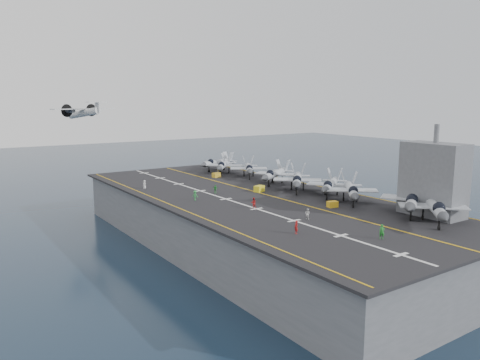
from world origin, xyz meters
TOP-DOWN VIEW (x-y plane):
  - ground at (0.00, 0.00)m, footprint 500.00×500.00m
  - hull at (0.00, 0.00)m, footprint 36.00×90.00m
  - flight_deck at (0.00, 0.00)m, footprint 38.00×92.00m
  - foul_line at (3.00, 0.00)m, footprint 0.35×90.00m
  - landing_centerline at (-6.00, 0.00)m, footprint 0.50×90.00m
  - deck_edge_port at (-17.00, 0.00)m, footprint 0.25×90.00m
  - deck_edge_stbd at (18.50, 0.00)m, footprint 0.25×90.00m
  - island_superstructure at (15.00, -30.00)m, footprint 5.00×10.00m
  - fighter_jet_0 at (11.14, -32.97)m, footprint 18.22×18.10m
  - fighter_jet_1 at (13.20, -27.87)m, footprint 19.20×17.38m
  - fighter_jet_2 at (11.34, -15.88)m, footprint 16.98×17.38m
  - fighter_jet_3 at (12.62, -9.26)m, footprint 16.94×15.87m
  - fighter_jet_4 at (10.57, -1.72)m, footprint 17.51×17.82m
  - fighter_jet_5 at (12.18, 7.74)m, footprint 17.19×15.53m
  - fighter_jet_6 at (12.78, 18.94)m, footprint 15.08×16.42m
  - fighter_jet_7 at (10.58, 27.16)m, footprint 16.12×16.40m
  - fighter_jet_8 at (12.54, 33.32)m, footprint 15.47×12.81m
  - tow_cart_a at (5.92, -16.53)m, footprint 2.00×1.52m
  - tow_cart_b at (3.69, 2.33)m, footprint 2.47×2.01m
  - tow_cart_c at (6.06, 23.32)m, footprint 2.14×1.59m
  - crew_1 at (-10.53, -25.71)m, footprint 1.00×1.30m
  - crew_2 at (-6.09, -9.21)m, footprint 1.34×1.13m
  - crew_3 at (-11.38, 2.43)m, footprint 1.21×1.34m
  - crew_4 at (-4.63, 6.21)m, footprint 1.20×0.96m
  - crew_5 at (-14.61, 19.09)m, footprint 0.76×1.13m
  - crew_6 at (-2.49, -34.20)m, footprint 1.46×1.40m
  - crew_7 at (-3.57, -20.38)m, footprint 1.02×1.24m
  - transport_plane at (-14.23, 62.65)m, footprint 23.51×19.67m

SIDE VIEW (x-z plane):
  - ground at x=0.00m, z-range 0.00..0.00m
  - hull at x=0.00m, z-range 0.00..10.00m
  - flight_deck at x=0.00m, z-range 10.00..10.40m
  - foul_line at x=3.00m, z-range 10.41..10.43m
  - landing_centerline at x=-6.00m, z-range 10.41..10.43m
  - deck_edge_port at x=-17.00m, z-range 10.41..10.43m
  - deck_edge_stbd at x=18.50m, z-range 10.41..10.43m
  - tow_cart_a at x=5.92m, z-range 10.40..11.48m
  - tow_cart_c at x=6.06m, z-range 10.40..11.56m
  - tow_cart_b at x=3.69m, z-range 10.40..11.68m
  - crew_4 at x=-4.63m, z-range 10.40..12.15m
  - crew_7 at x=-3.57m, z-range 10.40..12.17m
  - crew_3 at x=-11.38m, z-range 10.40..12.26m
  - crew_5 at x=-14.61m, z-range 10.40..12.26m
  - crew_2 at x=-6.09m, z-range 10.40..12.30m
  - crew_1 at x=-10.53m, z-range 10.40..12.34m
  - crew_6 at x=-2.49m, z-range 10.40..12.43m
  - fighter_jet_8 at x=12.54m, z-range 10.40..15.00m
  - fighter_jet_6 at x=12.78m, z-range 10.40..15.14m
  - fighter_jet_7 at x=10.58m, z-range 10.40..15.20m
  - fighter_jet_3 at x=12.62m, z-range 10.40..15.30m
  - fighter_jet_5 at x=12.18m, z-range 10.40..15.37m
  - fighter_jet_2 at x=11.34m, z-range 10.40..15.47m
  - fighter_jet_4 at x=10.57m, z-range 10.40..15.61m
  - fighter_jet_0 at x=11.14m, z-range 10.40..15.75m
  - fighter_jet_1 at x=13.20m, z-range 10.40..15.95m
  - island_superstructure at x=15.00m, z-range 10.40..25.40m
  - transport_plane at x=-14.23m, z-range 23.27..28.01m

